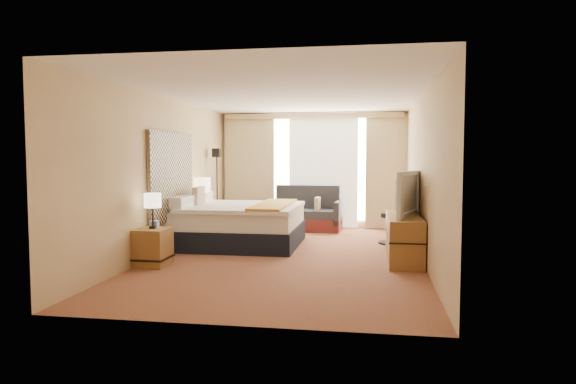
# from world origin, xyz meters

# --- Properties ---
(floor) EXTENTS (4.20, 7.00, 0.02)m
(floor) POSITION_xyz_m (0.00, 0.00, 0.00)
(floor) COLOR maroon
(floor) RESTS_ON ground
(ceiling) EXTENTS (4.20, 7.00, 0.02)m
(ceiling) POSITION_xyz_m (0.00, 0.00, 2.60)
(ceiling) COLOR white
(ceiling) RESTS_ON wall_back
(wall_back) EXTENTS (4.20, 0.02, 2.60)m
(wall_back) POSITION_xyz_m (0.00, 3.50, 1.30)
(wall_back) COLOR #D7BA83
(wall_back) RESTS_ON ground
(wall_front) EXTENTS (4.20, 0.02, 2.60)m
(wall_front) POSITION_xyz_m (0.00, -3.50, 1.30)
(wall_front) COLOR #D7BA83
(wall_front) RESTS_ON ground
(wall_left) EXTENTS (0.02, 7.00, 2.60)m
(wall_left) POSITION_xyz_m (-2.10, 0.00, 1.30)
(wall_left) COLOR #D7BA83
(wall_left) RESTS_ON ground
(wall_right) EXTENTS (0.02, 7.00, 2.60)m
(wall_right) POSITION_xyz_m (2.10, 0.00, 1.30)
(wall_right) COLOR #D7BA83
(wall_right) RESTS_ON ground
(headboard) EXTENTS (0.06, 1.85, 1.50)m
(headboard) POSITION_xyz_m (-2.06, 0.20, 1.28)
(headboard) COLOR black
(headboard) RESTS_ON wall_left
(nightstand_left) EXTENTS (0.45, 0.52, 0.55)m
(nightstand_left) POSITION_xyz_m (-1.87, -1.05, 0.28)
(nightstand_left) COLOR olive
(nightstand_left) RESTS_ON floor
(nightstand_right) EXTENTS (0.45, 0.52, 0.55)m
(nightstand_right) POSITION_xyz_m (-1.87, 1.45, 0.28)
(nightstand_right) COLOR olive
(nightstand_right) RESTS_ON floor
(media_dresser) EXTENTS (0.50, 1.80, 0.70)m
(media_dresser) POSITION_xyz_m (1.83, 0.00, 0.35)
(media_dresser) COLOR olive
(media_dresser) RESTS_ON floor
(window) EXTENTS (2.30, 0.02, 2.30)m
(window) POSITION_xyz_m (0.25, 3.47, 1.32)
(window) COLOR silver
(window) RESTS_ON wall_back
(curtains) EXTENTS (4.12, 0.19, 2.56)m
(curtains) POSITION_xyz_m (-0.00, 3.39, 1.41)
(curtains) COLOR beige
(curtains) RESTS_ON floor
(bed) EXTENTS (2.18, 1.99, 1.06)m
(bed) POSITION_xyz_m (-1.06, 0.85, 0.39)
(bed) COLOR black
(bed) RESTS_ON floor
(loveseat) EXTENTS (1.58, 0.90, 0.97)m
(loveseat) POSITION_xyz_m (-0.09, 2.99, 0.32)
(loveseat) COLOR #561B18
(loveseat) RESTS_ON floor
(floor_lamp) EXTENTS (0.23, 0.23, 1.78)m
(floor_lamp) POSITION_xyz_m (-1.90, 2.30, 1.26)
(floor_lamp) COLOR black
(floor_lamp) RESTS_ON floor
(desk_chair) EXTENTS (0.56, 0.55, 1.12)m
(desk_chair) POSITION_xyz_m (1.79, 1.47, 0.50)
(desk_chair) COLOR black
(desk_chair) RESTS_ON floor
(lamp_left) EXTENTS (0.25, 0.25, 0.52)m
(lamp_left) POSITION_xyz_m (-1.87, -1.04, 0.96)
(lamp_left) COLOR black
(lamp_left) RESTS_ON nightstand_left
(lamp_right) EXTENTS (0.31, 0.31, 0.65)m
(lamp_right) POSITION_xyz_m (-1.92, 1.39, 1.06)
(lamp_right) COLOR black
(lamp_right) RESTS_ON nightstand_right
(tissue_box) EXTENTS (0.13, 0.13, 0.11)m
(tissue_box) POSITION_xyz_m (-1.88, -0.95, 0.60)
(tissue_box) COLOR #8DADDA
(tissue_box) RESTS_ON nightstand_left
(telephone) EXTENTS (0.20, 0.17, 0.07)m
(telephone) POSITION_xyz_m (-1.73, 1.31, 0.59)
(telephone) COLOR black
(telephone) RESTS_ON nightstand_right
(television) EXTENTS (0.53, 1.19, 0.69)m
(television) POSITION_xyz_m (1.78, -0.09, 1.05)
(television) COLOR black
(television) RESTS_ON media_dresser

